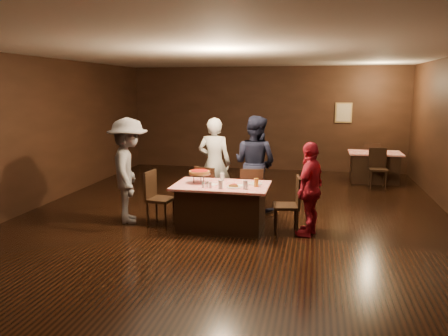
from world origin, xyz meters
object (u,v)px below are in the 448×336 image
at_px(glass_front_right, 245,185).
at_px(chair_back_far, 372,160).
at_px(diner_red_shirt, 310,189).
at_px(glass_amber, 256,183).
at_px(chair_end_right, 286,205).
at_px(chair_far_right, 251,192).
at_px(diner_grey_knit, 129,171).
at_px(chair_far_left, 209,190).
at_px(chair_back_near, 378,168).
at_px(diner_white_jacket, 214,163).
at_px(glass_back, 222,177).
at_px(pizza_stand, 199,173).
at_px(diner_navy_hoodie, 255,163).
at_px(plate_empty, 255,184).
at_px(main_table, 221,206).
at_px(glass_front_left, 221,184).
at_px(back_table, 374,167).
at_px(chair_end_left, 160,198).

bearing_deg(glass_front_right, chair_back_far, 64.27).
relative_size(diner_red_shirt, glass_amber, 11.02).
xyz_separation_m(chair_end_right, glass_amber, (-0.50, -0.05, 0.37)).
height_order(chair_far_right, diner_grey_knit, diner_grey_knit).
bearing_deg(chair_far_left, chair_back_near, -123.72).
xyz_separation_m(diner_white_jacket, diner_red_shirt, (1.90, -1.33, -0.14)).
bearing_deg(glass_back, diner_grey_knit, -171.02).
xyz_separation_m(chair_far_left, pizza_stand, (0.00, -0.70, 0.48)).
height_order(chair_end_right, diner_navy_hoodie, diner_navy_hoodie).
distance_m(diner_red_shirt, glass_amber, 0.88).
height_order(diner_grey_knit, plate_empty, diner_grey_knit).
relative_size(chair_end_right, diner_navy_hoodie, 0.51).
height_order(main_table, diner_red_shirt, diner_red_shirt).
bearing_deg(diner_red_shirt, diner_white_jacket, -105.49).
bearing_deg(glass_amber, chair_far_right, 104.04).
relative_size(main_table, pizza_stand, 4.21).
relative_size(chair_back_near, glass_front_left, 6.79).
distance_m(chair_back_near, diner_red_shirt, 4.17).
bearing_deg(glass_amber, diner_grey_knit, 177.76).
xyz_separation_m(plate_empty, glass_back, (-0.60, 0.15, 0.06)).
xyz_separation_m(chair_back_near, diner_navy_hoodie, (-2.65, -2.54, 0.46)).
height_order(diner_white_jacket, plate_empty, diner_white_jacket).
bearing_deg(glass_front_right, chair_far_left, 130.36).
relative_size(chair_far_left, chair_far_right, 1.00).
xyz_separation_m(diner_red_shirt, glass_amber, (-0.88, -0.01, 0.07)).
relative_size(back_table, diner_red_shirt, 0.84).
bearing_deg(pizza_stand, chair_end_left, -175.91).
relative_size(chair_far_left, chair_end_right, 1.00).
xyz_separation_m(chair_end_right, glass_front_right, (-0.65, -0.25, 0.37)).
bearing_deg(diner_white_jacket, pizza_stand, 93.08).
bearing_deg(diner_navy_hoodie, glass_amber, 122.77).
bearing_deg(chair_back_far, chair_back_near, 99.17).
relative_size(diner_navy_hoodie, diner_red_shirt, 1.21).
bearing_deg(glass_front_left, glass_front_right, 7.13).
height_order(chair_far_left, chair_far_right, same).
height_order(chair_far_right, chair_back_near, same).
bearing_deg(chair_end_left, diner_navy_hoodie, -43.03).
bearing_deg(chair_back_far, glass_front_right, 73.44).
height_order(glass_front_right, glass_amber, same).
height_order(chair_far_right, glass_amber, chair_far_right).
relative_size(main_table, back_table, 1.23).
bearing_deg(diner_white_jacket, glass_amber, 129.18).
distance_m(diner_white_jacket, diner_grey_knit, 1.79).
height_order(diner_grey_knit, pizza_stand, diner_grey_knit).
distance_m(chair_end_right, diner_navy_hoodie, 1.53).
xyz_separation_m(chair_far_left, glass_amber, (1.00, -0.80, 0.37)).
relative_size(chair_end_left, pizza_stand, 2.50).
height_order(chair_back_near, diner_red_shirt, diner_red_shirt).
bearing_deg(glass_back, diner_white_jacket, 110.62).
bearing_deg(glass_front_left, plate_empty, 41.99).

